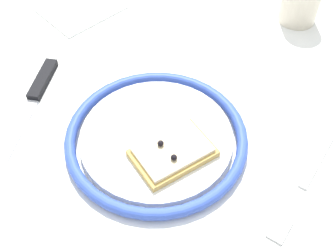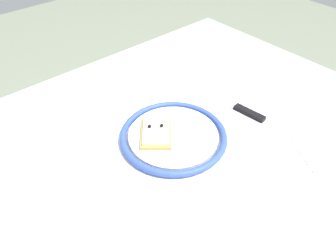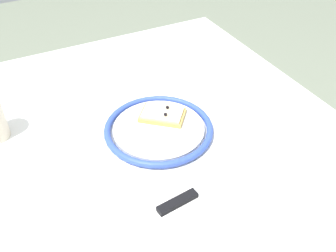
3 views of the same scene
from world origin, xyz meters
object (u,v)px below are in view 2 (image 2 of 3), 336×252
Objects in this scene: knife at (239,108)px; pizza_slice_near at (156,132)px; dining_table at (187,156)px; plate at (173,136)px; napkin at (326,150)px; fork at (96,179)px.

pizza_slice_near is at bearing 166.53° from knife.
dining_table is 8.67× the size of pizza_slice_near.
plate is at bearing -39.30° from pizza_slice_near.
dining_table is at bearing 173.84° from knife.
pizza_slice_near reaches higher than napkin.
knife is at bearing -8.54° from plate.
dining_table is 0.13m from pizza_slice_near.
plate is 1.88× the size of napkin.
plate is 0.22m from knife.
pizza_slice_near is 0.66× the size of fork.
fork is 0.54m from napkin.
dining_table is at bearing -19.27° from plate.
fork is (-0.22, 0.01, -0.01)m from plate.
pizza_slice_near is 0.18m from fork.
napkin is at bearing -46.95° from pizza_slice_near.
plate reaches higher than fork.
plate reaches higher than dining_table.
plate is at bearing 160.73° from dining_table.
napkin is (0.21, -0.26, 0.08)m from dining_table.
pizza_slice_near reaches higher than fork.
knife is 1.22× the size of fork.
dining_table is 5.74× the size of fork.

